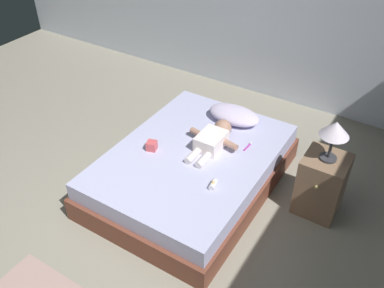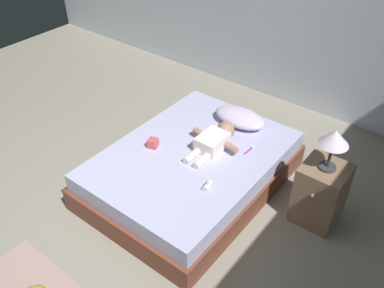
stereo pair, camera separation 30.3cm
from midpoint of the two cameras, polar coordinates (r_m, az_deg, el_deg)
The scene contains 9 objects.
ground_plane at distance 3.59m, azimuth -10.88°, elevation -12.60°, with size 8.00×8.00×0.00m, color gray.
bed at distance 3.85m, azimuth 2.26°, elevation -3.62°, with size 1.38×1.89×0.39m.
pillow at distance 4.10m, azimuth 8.72°, elevation 3.57°, with size 0.53×0.31×0.14m.
baby at distance 3.77m, azimuth 5.49°, elevation 0.50°, with size 0.50×0.62×0.17m.
toothbrush at distance 3.80m, azimuth 10.19°, elevation -0.88°, with size 0.02×0.14×0.02m.
nightstand at distance 3.69m, azimuth 19.55°, elevation -6.54°, with size 0.36×0.39×0.57m.
lamp at distance 3.34m, azimuth 21.51°, elevation 0.51°, with size 0.24×0.24×0.36m.
toy_block at distance 3.77m, azimuth -3.13°, elevation 0.04°, with size 0.11×0.11×0.09m.
baby_bottle at distance 3.36m, azimuth 4.73°, elevation -5.81°, with size 0.06×0.10×0.07m.
Camera 2 is at (2.04, -1.29, 2.71)m, focal length 38.67 mm.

